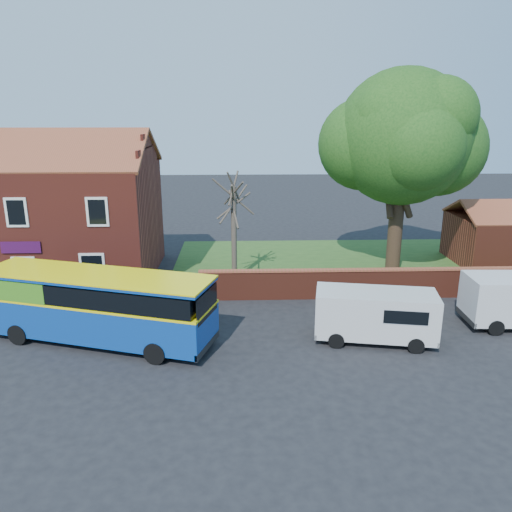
{
  "coord_description": "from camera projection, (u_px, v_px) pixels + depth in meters",
  "views": [
    {
      "loc": [
        4.12,
        -17.39,
        9.47
      ],
      "look_at": [
        4.89,
        5.0,
        2.94
      ],
      "focal_mm": 35.0,
      "sensor_mm": 36.0,
      "label": 1
    }
  ],
  "objects": [
    {
      "name": "bare_tree",
      "position": [
        234.0,
        229.0,
        28.05
      ],
      "size": [
        2.24,
        2.67,
        5.99
      ],
      "color": "#4C4238",
      "rests_on": "ground"
    },
    {
      "name": "ground",
      "position": [
        134.0,
        367.0,
        19.2
      ],
      "size": [
        120.0,
        120.0,
        0.0
      ],
      "primitive_type": "plane",
      "color": "black",
      "rests_on": "ground"
    },
    {
      "name": "grass_strip",
      "position": [
        378.0,
        263.0,
        32.09
      ],
      "size": [
        26.0,
        12.0,
        0.04
      ],
      "primitive_type": "cube",
      "color": "#426B28",
      "rests_on": "ground"
    },
    {
      "name": "bus",
      "position": [
        91.0,
        303.0,
        20.92
      ],
      "size": [
        10.2,
        5.37,
        3.02
      ],
      "rotation": [
        0.0,
        0.0,
        -0.31
      ],
      "color": "#0E3F9B",
      "rests_on": "ground"
    },
    {
      "name": "boundary_wall",
      "position": [
        409.0,
        283.0,
        26.11
      ],
      "size": [
        22.0,
        0.38,
        1.6
      ],
      "color": "maroon",
      "rests_on": "ground"
    },
    {
      "name": "pavement",
      "position": [
        14.0,
        310.0,
        24.47
      ],
      "size": [
        18.0,
        3.5,
        0.12
      ],
      "primitive_type": "cube",
      "color": "gray",
      "rests_on": "ground"
    },
    {
      "name": "van_near",
      "position": [
        376.0,
        314.0,
        21.05
      ],
      "size": [
        5.28,
        2.87,
        2.2
      ],
      "rotation": [
        0.0,
        0.0,
        -0.18
      ],
      "color": "silver",
      "rests_on": "ground"
    },
    {
      "name": "shop_building",
      "position": [
        48.0,
        219.0,
        29.04
      ],
      "size": [
        12.3,
        8.13,
        10.5
      ],
      "color": "maroon",
      "rests_on": "ground"
    },
    {
      "name": "large_tree",
      "position": [
        403.0,
        141.0,
        28.61
      ],
      "size": [
        9.74,
        7.71,
        11.88
      ],
      "color": "black",
      "rests_on": "ground"
    }
  ]
}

